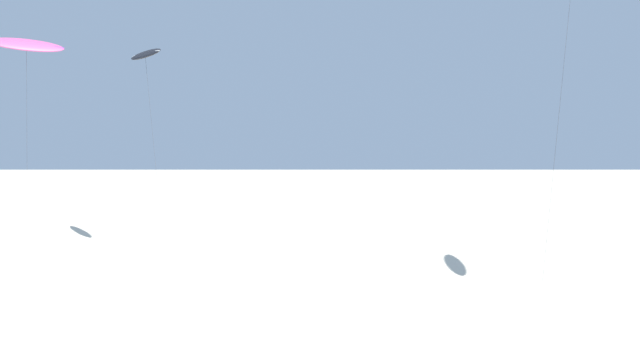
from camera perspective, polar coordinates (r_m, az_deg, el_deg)
flying_kite_2 at (r=58.76m, az=-21.11°, el=9.52°), size 5.16×6.18×14.99m
flying_kite_3 at (r=62.30m, az=-12.87°, el=9.26°), size 5.54×12.72×14.80m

